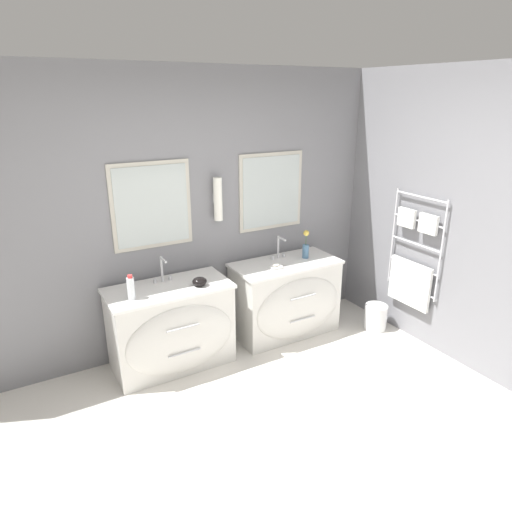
# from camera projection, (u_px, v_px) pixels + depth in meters

# --- Properties ---
(ground_plane) EXTENTS (16.00, 16.00, 0.00)m
(ground_plane) POSITION_uv_depth(u_px,v_px,m) (309.00, 473.00, 3.00)
(ground_plane) COLOR silver
(wall_back) EXTENTS (5.57, 0.16, 2.60)m
(wall_back) POSITION_uv_depth(u_px,v_px,m) (186.00, 214.00, 4.20)
(wall_back) COLOR slate
(wall_back) RESTS_ON ground_plane
(wall_right) EXTENTS (0.13, 3.97, 2.60)m
(wall_right) POSITION_uv_depth(u_px,v_px,m) (433.00, 215.00, 4.24)
(wall_right) COLOR slate
(wall_right) RESTS_ON ground_plane
(vanity_left) EXTENTS (1.08, 0.60, 0.77)m
(vanity_left) POSITION_uv_depth(u_px,v_px,m) (172.00, 327.00, 4.06)
(vanity_left) COLOR silver
(vanity_left) RESTS_ON ground_plane
(vanity_right) EXTENTS (1.08, 0.60, 0.77)m
(vanity_right) POSITION_uv_depth(u_px,v_px,m) (287.00, 298.00, 4.64)
(vanity_right) COLOR silver
(vanity_right) RESTS_ON ground_plane
(faucet_left) EXTENTS (0.17, 0.14, 0.24)m
(faucet_left) POSITION_uv_depth(u_px,v_px,m) (162.00, 270.00, 4.02)
(faucet_left) COLOR silver
(faucet_left) RESTS_ON vanity_left
(faucet_right) EXTENTS (0.17, 0.14, 0.24)m
(faucet_right) POSITION_uv_depth(u_px,v_px,m) (279.00, 248.00, 4.60)
(faucet_right) COLOR silver
(faucet_right) RESTS_ON vanity_right
(toiletry_bottle) EXTENTS (0.06, 0.06, 0.21)m
(toiletry_bottle) POSITION_uv_depth(u_px,v_px,m) (131.00, 288.00, 3.70)
(toiletry_bottle) COLOR silver
(toiletry_bottle) RESTS_ON vanity_left
(amenity_bowl) EXTENTS (0.13, 0.13, 0.08)m
(amenity_bowl) POSITION_uv_depth(u_px,v_px,m) (200.00, 281.00, 3.97)
(amenity_bowl) COLOR black
(amenity_bowl) RESTS_ON vanity_left
(flower_vase) EXTENTS (0.07, 0.07, 0.29)m
(flower_vase) POSITION_uv_depth(u_px,v_px,m) (306.00, 247.00, 4.62)
(flower_vase) COLOR teal
(flower_vase) RESTS_ON vanity_right
(soap_dish) EXTENTS (0.12, 0.08, 0.04)m
(soap_dish) POSITION_uv_depth(u_px,v_px,m) (276.00, 267.00, 4.37)
(soap_dish) COLOR white
(soap_dish) RESTS_ON vanity_right
(waste_bin) EXTENTS (0.24, 0.24, 0.26)m
(waste_bin) POSITION_uv_depth(u_px,v_px,m) (375.00, 316.00, 4.81)
(waste_bin) COLOR silver
(waste_bin) RESTS_ON ground_plane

